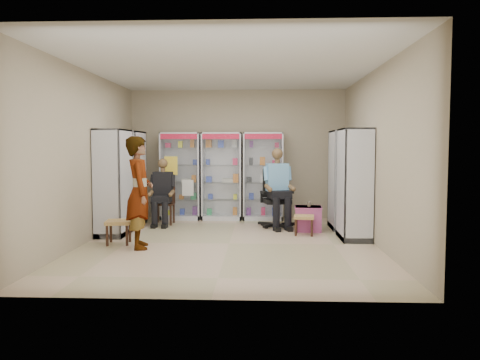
{
  "coord_description": "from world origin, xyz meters",
  "views": [
    {
      "loc": [
        0.53,
        -7.98,
        1.66
      ],
      "look_at": [
        0.16,
        0.7,
        1.06
      ],
      "focal_mm": 35.0,
      "sensor_mm": 36.0,
      "label": 1
    }
  ],
  "objects_px": {
    "cabinet_right_near": "(354,184)",
    "cabinet_left_near": "(114,183)",
    "cabinet_right_far": "(343,180)",
    "cabinet_back_left": "(181,176)",
    "woven_stool_a": "(304,225)",
    "pink_trunk": "(308,219)",
    "cabinet_back_mid": "(222,176)",
    "wooden_chair": "(164,203)",
    "cabinet_back_right": "(263,176)",
    "seated_shopkeeper": "(277,190)",
    "standing_man": "(139,192)",
    "office_chair": "(277,198)",
    "woven_stool_b": "(119,232)",
    "cabinet_left_far": "(130,179)"
  },
  "relations": [
    {
      "from": "cabinet_left_far",
      "to": "office_chair",
      "type": "distance_m",
      "value": 3.14
    },
    {
      "from": "wooden_chair",
      "to": "office_chair",
      "type": "relative_size",
      "value": 0.78
    },
    {
      "from": "woven_stool_b",
      "to": "office_chair",
      "type": "bearing_deg",
      "value": 34.21
    },
    {
      "from": "standing_man",
      "to": "cabinet_right_near",
      "type": "bearing_deg",
      "value": -91.73
    },
    {
      "from": "cabinet_left_near",
      "to": "standing_man",
      "type": "xyz_separation_m",
      "value": [
        0.78,
        -1.11,
        -0.08
      ]
    },
    {
      "from": "cabinet_left_near",
      "to": "woven_stool_a",
      "type": "xyz_separation_m",
      "value": [
        3.6,
        0.16,
        -0.81
      ]
    },
    {
      "from": "cabinet_back_mid",
      "to": "seated_shopkeeper",
      "type": "xyz_separation_m",
      "value": [
        1.23,
        -1.0,
        -0.23
      ]
    },
    {
      "from": "standing_man",
      "to": "pink_trunk",
      "type": "bearing_deg",
      "value": -75.3
    },
    {
      "from": "cabinet_back_right",
      "to": "office_chair",
      "type": "xyz_separation_m",
      "value": [
        0.28,
        -0.95,
        -0.39
      ]
    },
    {
      "from": "cabinet_back_left",
      "to": "cabinet_left_far",
      "type": "height_order",
      "value": "same"
    },
    {
      "from": "cabinet_left_near",
      "to": "wooden_chair",
      "type": "relative_size",
      "value": 2.13
    },
    {
      "from": "cabinet_right_far",
      "to": "cabinet_right_near",
      "type": "relative_size",
      "value": 1.0
    },
    {
      "from": "wooden_chair",
      "to": "office_chair",
      "type": "height_order",
      "value": "office_chair"
    },
    {
      "from": "cabinet_right_near",
      "to": "woven_stool_a",
      "type": "xyz_separation_m",
      "value": [
        -0.86,
        0.36,
        -0.81
      ]
    },
    {
      "from": "cabinet_left_far",
      "to": "seated_shopkeeper",
      "type": "height_order",
      "value": "cabinet_left_far"
    },
    {
      "from": "woven_stool_a",
      "to": "cabinet_right_near",
      "type": "bearing_deg",
      "value": -22.76
    },
    {
      "from": "cabinet_back_right",
      "to": "pink_trunk",
      "type": "relative_size",
      "value": 3.94
    },
    {
      "from": "cabinet_back_right",
      "to": "office_chair",
      "type": "relative_size",
      "value": 1.65
    },
    {
      "from": "cabinet_back_mid",
      "to": "wooden_chair",
      "type": "xyz_separation_m",
      "value": [
        -1.2,
        -0.73,
        -0.53
      ]
    },
    {
      "from": "cabinet_right_near",
      "to": "pink_trunk",
      "type": "xyz_separation_m",
      "value": [
        -0.74,
        0.81,
        -0.76
      ]
    },
    {
      "from": "cabinet_back_right",
      "to": "seated_shopkeeper",
      "type": "height_order",
      "value": "cabinet_back_right"
    },
    {
      "from": "pink_trunk",
      "to": "woven_stool_a",
      "type": "height_order",
      "value": "pink_trunk"
    },
    {
      "from": "woven_stool_a",
      "to": "standing_man",
      "type": "bearing_deg",
      "value": -155.67
    },
    {
      "from": "wooden_chair",
      "to": "woven_stool_a",
      "type": "height_order",
      "value": "wooden_chair"
    },
    {
      "from": "cabinet_back_left",
      "to": "woven_stool_a",
      "type": "relative_size",
      "value": 5.37
    },
    {
      "from": "office_chair",
      "to": "cabinet_left_near",
      "type": "bearing_deg",
      "value": -173.76
    },
    {
      "from": "cabinet_right_near",
      "to": "standing_man",
      "type": "distance_m",
      "value": 3.79
    },
    {
      "from": "cabinet_right_near",
      "to": "woven_stool_b",
      "type": "xyz_separation_m",
      "value": [
        -4.13,
        -0.62,
        -0.79
      ]
    },
    {
      "from": "cabinet_back_right",
      "to": "standing_man",
      "type": "bearing_deg",
      "value": -123.13
    },
    {
      "from": "wooden_chair",
      "to": "office_chair",
      "type": "xyz_separation_m",
      "value": [
        2.43,
        -0.22,
        0.14
      ]
    },
    {
      "from": "cabinet_back_right",
      "to": "cabinet_right_far",
      "type": "relative_size",
      "value": 1.0
    },
    {
      "from": "cabinet_left_far",
      "to": "cabinet_left_near",
      "type": "bearing_deg",
      "value": -0.0
    },
    {
      "from": "cabinet_back_left",
      "to": "cabinet_left_near",
      "type": "distance_m",
      "value": 2.23
    },
    {
      "from": "wooden_chair",
      "to": "woven_stool_b",
      "type": "bearing_deg",
      "value": -99.39
    },
    {
      "from": "cabinet_left_near",
      "to": "pink_trunk",
      "type": "distance_m",
      "value": 3.85
    },
    {
      "from": "cabinet_back_right",
      "to": "seated_shopkeeper",
      "type": "xyz_separation_m",
      "value": [
        0.28,
        -1.0,
        -0.23
      ]
    },
    {
      "from": "woven_stool_a",
      "to": "standing_man",
      "type": "relative_size",
      "value": 0.2
    },
    {
      "from": "cabinet_left_near",
      "to": "woven_stool_b",
      "type": "height_order",
      "value": "cabinet_left_near"
    },
    {
      "from": "cabinet_back_right",
      "to": "office_chair",
      "type": "height_order",
      "value": "cabinet_back_right"
    },
    {
      "from": "cabinet_right_near",
      "to": "standing_man",
      "type": "relative_size",
      "value": 1.08
    },
    {
      "from": "cabinet_left_near",
      "to": "woven_stool_b",
      "type": "distance_m",
      "value": 1.19
    },
    {
      "from": "cabinet_back_mid",
      "to": "cabinet_left_near",
      "type": "height_order",
      "value": "same"
    },
    {
      "from": "cabinet_right_near",
      "to": "cabinet_left_near",
      "type": "height_order",
      "value": "same"
    },
    {
      "from": "woven_stool_b",
      "to": "cabinet_left_far",
      "type": "bearing_deg",
      "value": 99.77
    },
    {
      "from": "cabinet_right_near",
      "to": "cabinet_right_far",
      "type": "bearing_deg",
      "value": 0.0
    },
    {
      "from": "cabinet_left_far",
      "to": "pink_trunk",
      "type": "height_order",
      "value": "cabinet_left_far"
    },
    {
      "from": "cabinet_back_mid",
      "to": "cabinet_back_right",
      "type": "xyz_separation_m",
      "value": [
        0.95,
        0.0,
        0.0
      ]
    },
    {
      "from": "office_chair",
      "to": "wooden_chair",
      "type": "bearing_deg",
      "value": 161.91
    },
    {
      "from": "cabinet_right_far",
      "to": "office_chair",
      "type": "distance_m",
      "value": 1.42
    },
    {
      "from": "cabinet_left_near",
      "to": "woven_stool_a",
      "type": "relative_size",
      "value": 5.37
    }
  ]
}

